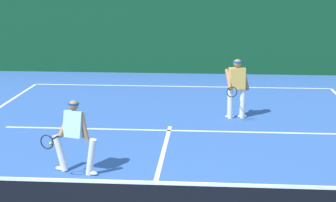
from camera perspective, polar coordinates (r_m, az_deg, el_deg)
name	(u,v)px	position (r m, az deg, el deg)	size (l,w,h in m)	color
court_line_baseline_far	(180,86)	(19.60, 1.31, 1.54)	(10.65, 0.10, 0.01)	white
court_line_service	(169,130)	(14.14, 0.10, -3.09)	(8.68, 0.10, 0.01)	white
court_line_centre	(159,168)	(11.48, -0.93, -7.05)	(0.10, 6.40, 0.01)	white
player_near	(74,134)	(11.12, -9.80, -3.41)	(1.06, 0.85, 1.53)	silver
player_far	(237,86)	(15.25, 7.20, 1.59)	(0.71, 0.89, 1.68)	silver
tennis_ball	(51,143)	(13.28, -12.19, -4.36)	(0.07, 0.07, 0.07)	#D1E033
back_fence_windscreen	(184,32)	(21.97, 1.70, 7.25)	(22.67, 0.12, 3.36)	#0F4022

